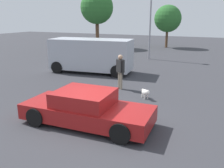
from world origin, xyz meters
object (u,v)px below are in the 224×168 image
object	(u,v)px
dog	(145,92)
sedan_foreground	(86,109)
van_white	(91,54)
pedestrian	(120,69)
light_post_near	(151,12)

from	to	relation	value
dog	sedan_foreground	bearing A→B (deg)	-59.27
van_white	pedestrian	size ratio (longest dim) A/B	3.12
van_white	light_post_near	xyz separation A→B (m)	(1.97, 6.52, 2.77)
sedan_foreground	light_post_near	distance (m)	14.06
van_white	dog	bearing A→B (deg)	-44.56
sedan_foreground	dog	xyz separation A→B (m)	(1.04, 3.35, -0.26)
pedestrian	sedan_foreground	bearing A→B (deg)	40.65
sedan_foreground	light_post_near	bearing A→B (deg)	95.09
sedan_foreground	pedestrian	distance (m)	4.32
van_white	light_post_near	distance (m)	7.35
sedan_foreground	van_white	xyz separation A→B (m)	(-3.75, 7.00, 0.62)
dog	light_post_near	size ratio (longest dim) A/B	0.09
van_white	light_post_near	size ratio (longest dim) A/B	0.95
dog	van_white	distance (m)	6.09
sedan_foreground	van_white	distance (m)	7.97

